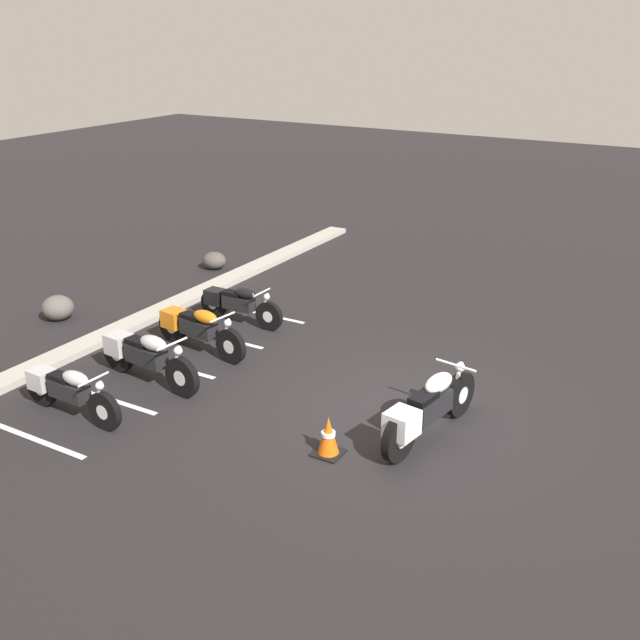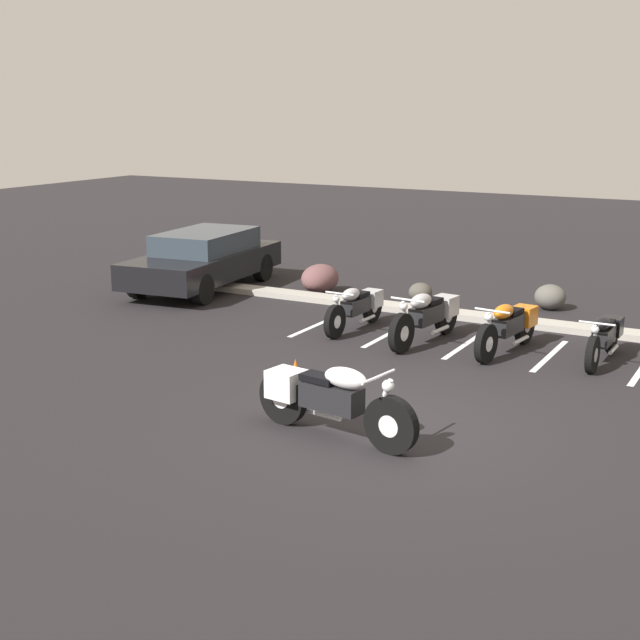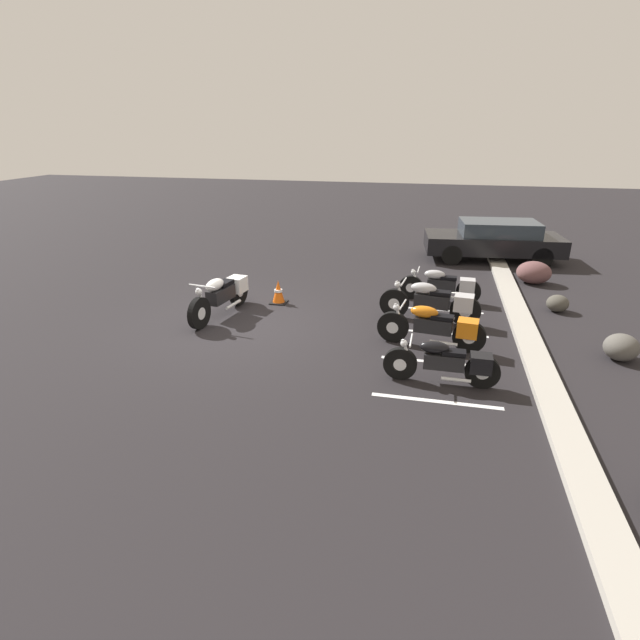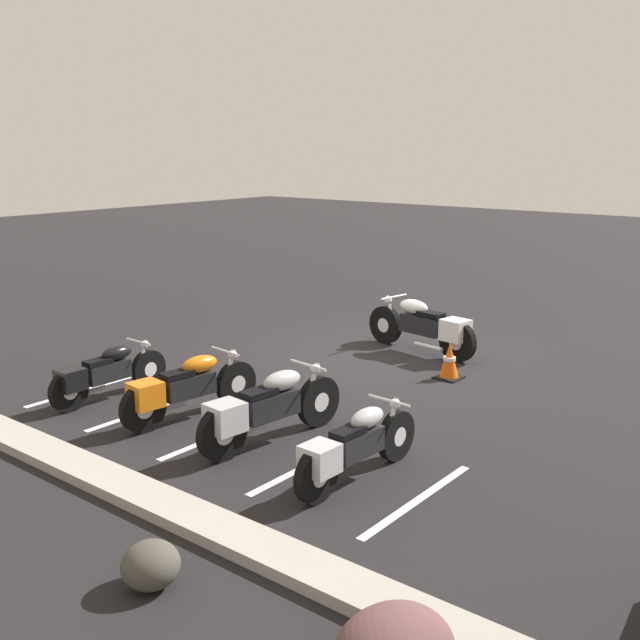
{
  "view_description": "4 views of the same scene",
  "coord_description": "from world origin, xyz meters",
  "px_view_note": "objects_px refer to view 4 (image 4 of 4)",
  "views": [
    {
      "loc": [
        -9.51,
        -4.13,
        5.66
      ],
      "look_at": [
        0.58,
        1.79,
        0.99
      ],
      "focal_mm": 42.0,
      "sensor_mm": 36.0,
      "label": 1
    },
    {
      "loc": [
        4.46,
        -9.91,
        4.07
      ],
      "look_at": [
        -1.58,
        1.04,
        1.01
      ],
      "focal_mm": 50.0,
      "sensor_mm": 36.0,
      "label": 2
    },
    {
      "loc": [
        9.71,
        4.02,
        4.19
      ],
      "look_at": [
        0.42,
        1.9,
        0.44
      ],
      "focal_mm": 28.0,
      "sensor_mm": 36.0,
      "label": 3
    },
    {
      "loc": [
        -7.13,
        10.57,
        3.64
      ],
      "look_at": [
        0.21,
        1.39,
        0.88
      ],
      "focal_mm": 42.0,
      "sensor_mm": 36.0,
      "label": 4
    }
  ],
  "objects_px": {
    "motorcycle_white_featured": "(425,326)",
    "parked_bike_0": "(353,447)",
    "parked_bike_1": "(266,408)",
    "landscape_rock_1": "(151,565)",
    "parked_bike_2": "(185,388)",
    "traffic_cone": "(449,362)",
    "parked_bike_3": "(104,373)"
  },
  "relations": [
    {
      "from": "motorcycle_white_featured",
      "to": "parked_bike_0",
      "type": "xyz_separation_m",
      "value": [
        -2.1,
        5.05,
        -0.07
      ]
    },
    {
      "from": "motorcycle_white_featured",
      "to": "parked_bike_1",
      "type": "distance_m",
      "value": 4.88
    },
    {
      "from": "parked_bike_0",
      "to": "parked_bike_1",
      "type": "xyz_separation_m",
      "value": [
        1.48,
        -0.21,
        0.05
      ]
    },
    {
      "from": "motorcycle_white_featured",
      "to": "landscape_rock_1",
      "type": "bearing_deg",
      "value": 113.09
    },
    {
      "from": "parked_bike_1",
      "to": "parked_bike_0",
      "type": "bearing_deg",
      "value": -91.37
    },
    {
      "from": "motorcycle_white_featured",
      "to": "landscape_rock_1",
      "type": "distance_m",
      "value": 7.97
    },
    {
      "from": "motorcycle_white_featured",
      "to": "parked_bike_2",
      "type": "relative_size",
      "value": 1.1
    },
    {
      "from": "parked_bike_0",
      "to": "traffic_cone",
      "type": "height_order",
      "value": "parked_bike_0"
    },
    {
      "from": "parked_bike_0",
      "to": "landscape_rock_1",
      "type": "bearing_deg",
      "value": 178.99
    },
    {
      "from": "landscape_rock_1",
      "to": "traffic_cone",
      "type": "distance_m",
      "value": 6.75
    },
    {
      "from": "landscape_rock_1",
      "to": "parked_bike_3",
      "type": "bearing_deg",
      "value": -31.51
    },
    {
      "from": "motorcycle_white_featured",
      "to": "parked_bike_0",
      "type": "bearing_deg",
      "value": 121.5
    },
    {
      "from": "parked_bike_0",
      "to": "parked_bike_1",
      "type": "bearing_deg",
      "value": 84.28
    },
    {
      "from": "motorcycle_white_featured",
      "to": "parked_bike_0",
      "type": "distance_m",
      "value": 5.47
    },
    {
      "from": "parked_bike_2",
      "to": "traffic_cone",
      "type": "relative_size",
      "value": 3.67
    },
    {
      "from": "parked_bike_1",
      "to": "motorcycle_white_featured",
      "type": "bearing_deg",
      "value": 13.79
    },
    {
      "from": "motorcycle_white_featured",
      "to": "parked_bike_2",
      "type": "xyz_separation_m",
      "value": [
        0.82,
        4.89,
        -0.05
      ]
    },
    {
      "from": "parked_bike_0",
      "to": "parked_bike_3",
      "type": "distance_m",
      "value": 4.43
    },
    {
      "from": "parked_bike_1",
      "to": "parked_bike_2",
      "type": "distance_m",
      "value": 1.44
    },
    {
      "from": "parked_bike_3",
      "to": "traffic_cone",
      "type": "distance_m",
      "value": 5.3
    },
    {
      "from": "parked_bike_0",
      "to": "parked_bike_1",
      "type": "relative_size",
      "value": 0.9
    },
    {
      "from": "parked_bike_1",
      "to": "traffic_cone",
      "type": "bearing_deg",
      "value": -0.07
    },
    {
      "from": "parked_bike_0",
      "to": "parked_bike_2",
      "type": "distance_m",
      "value": 2.92
    },
    {
      "from": "parked_bike_2",
      "to": "parked_bike_3",
      "type": "bearing_deg",
      "value": 104.86
    },
    {
      "from": "landscape_rock_1",
      "to": "parked_bike_1",
      "type": "bearing_deg",
      "value": -65.1
    },
    {
      "from": "parked_bike_0",
      "to": "parked_bike_2",
      "type": "height_order",
      "value": "parked_bike_2"
    },
    {
      "from": "motorcycle_white_featured",
      "to": "parked_bike_3",
      "type": "relative_size",
      "value": 1.2
    },
    {
      "from": "parked_bike_0",
      "to": "parked_bike_3",
      "type": "xyz_separation_m",
      "value": [
        4.43,
        0.05,
        -0.01
      ]
    },
    {
      "from": "motorcycle_white_featured",
      "to": "landscape_rock_1",
      "type": "xyz_separation_m",
      "value": [
        -1.96,
        7.72,
        -0.3
      ]
    },
    {
      "from": "landscape_rock_1",
      "to": "traffic_cone",
      "type": "relative_size",
      "value": 0.86
    },
    {
      "from": "parked_bike_3",
      "to": "landscape_rock_1",
      "type": "height_order",
      "value": "parked_bike_3"
    },
    {
      "from": "motorcycle_white_featured",
      "to": "parked_bike_1",
      "type": "height_order",
      "value": "motorcycle_white_featured"
    }
  ]
}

